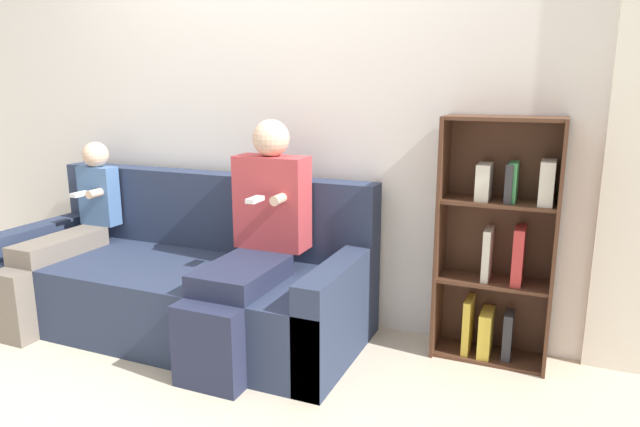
% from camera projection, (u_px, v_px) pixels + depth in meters
% --- Properties ---
extents(ground_plane, '(14.00, 14.00, 0.00)m').
position_uv_depth(ground_plane, '(183.00, 381.00, 2.77)').
color(ground_plane, beige).
extents(back_wall, '(10.00, 0.06, 2.55)m').
position_uv_depth(back_wall, '(274.00, 107.00, 3.39)').
color(back_wall, silver).
rests_on(back_wall, ground_plane).
extents(couch, '(2.16, 0.88, 0.88)m').
position_uv_depth(couch, '(183.00, 281.00, 3.35)').
color(couch, '#28334C').
rests_on(couch, ground_plane).
extents(adult_seated, '(0.40, 0.83, 1.23)m').
position_uv_depth(adult_seated, '(253.00, 239.00, 2.98)').
color(adult_seated, '#232842').
rests_on(adult_seated, ground_plane).
extents(child_seated, '(0.25, 0.85, 1.05)m').
position_uv_depth(child_seated, '(64.00, 235.00, 3.44)').
color(child_seated, '#70665B').
rests_on(child_seated, ground_plane).
extents(bookshelf, '(0.57, 0.26, 1.26)m').
position_uv_depth(bookshelf, '(499.00, 245.00, 2.90)').
color(bookshelf, '#4C2D1E').
rests_on(bookshelf, ground_plane).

